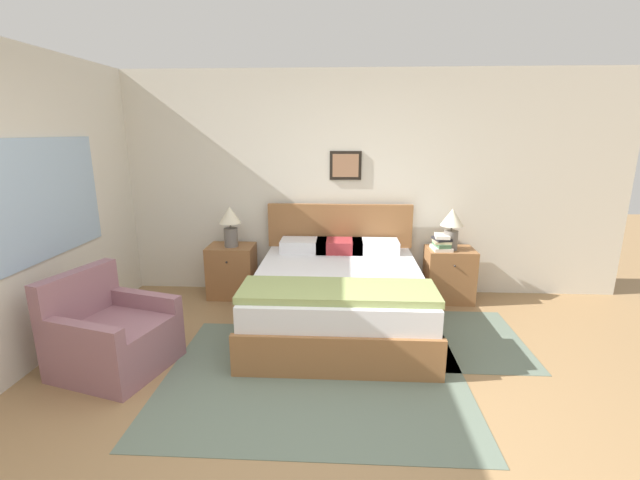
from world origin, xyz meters
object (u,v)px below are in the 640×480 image
object	(u,v)px
bed	(338,295)
nightstand_by_door	(449,274)
table_lamp_by_door	(452,224)
table_lamp_near_window	(230,222)
nightstand_near_window	(232,271)
armchair	(111,337)

from	to	relation	value
bed	nightstand_by_door	world-z (taller)	bed
table_lamp_by_door	bed	bearing A→B (deg)	-150.00
nightstand_by_door	table_lamp_near_window	world-z (taller)	table_lamp_near_window
nightstand_near_window	table_lamp_by_door	xyz separation A→B (m)	(2.52, -0.03, 0.60)
table_lamp_near_window	armchair	bearing A→B (deg)	-110.49
nightstand_near_window	table_lamp_by_door	size ratio (longest dim) A/B	1.31
bed	nightstand_by_door	distance (m)	1.48
nightstand_by_door	table_lamp_near_window	size ratio (longest dim) A/B	1.31
armchair	nightstand_near_window	xyz separation A→B (m)	(0.59, 1.65, 0.03)
armchair	nightstand_by_door	distance (m)	3.54
nightstand_by_door	armchair	bearing A→B (deg)	-152.24
nightstand_near_window	nightstand_by_door	xyz separation A→B (m)	(2.54, 0.00, 0.00)
bed	nightstand_by_door	xyz separation A→B (m)	(1.27, 0.75, -0.01)
bed	nightstand_by_door	bearing A→B (deg)	30.54
nightstand_near_window	table_lamp_near_window	size ratio (longest dim) A/B	1.31
nightstand_near_window	nightstand_by_door	size ratio (longest dim) A/B	1.00
bed	table_lamp_by_door	bearing A→B (deg)	30.00
table_lamp_near_window	table_lamp_by_door	size ratio (longest dim) A/B	1.00
bed	armchair	world-z (taller)	bed
bed	nightstand_near_window	distance (m)	1.48
armchair	nightstand_near_window	distance (m)	1.75
armchair	table_lamp_by_door	size ratio (longest dim) A/B	2.06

